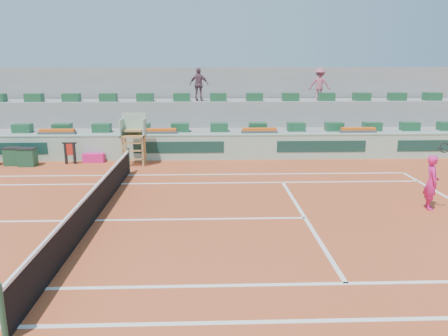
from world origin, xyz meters
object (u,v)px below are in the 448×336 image
Objects in this scene: umpire_chair at (134,132)px; drink_cooler_a at (28,157)px; tennis_player at (432,182)px; player_bag at (94,158)px.

drink_cooler_a is at bearing -179.12° from umpire_chair.
umpire_chair is at bearing 147.61° from tennis_player.
tennis_player is (10.64, -6.75, -0.65)m from umpire_chair.
drink_cooler_a is at bearing 156.77° from tennis_player.
tennis_player reaches higher than drink_cooler_a.
player_bag is 1.16× the size of drink_cooler_a.
player_bag is 2.93m from drink_cooler_a.
drink_cooler_a is (-4.91, -0.08, -1.12)m from umpire_chair.
drink_cooler_a is 16.92m from tennis_player.
drink_cooler_a is 0.37× the size of tennis_player.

